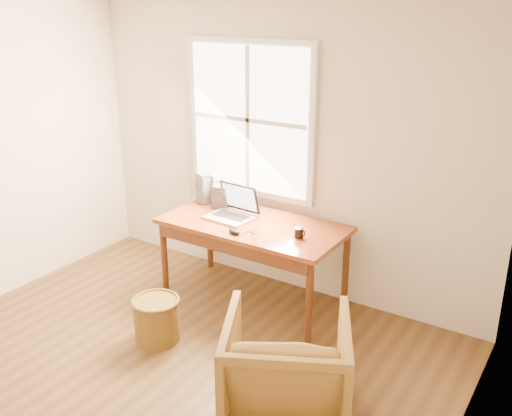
# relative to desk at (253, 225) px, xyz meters

# --- Properties ---
(room_shell) EXTENTS (4.04, 4.54, 2.64)m
(room_shell) POSITION_rel_desk_xyz_m (-0.02, -1.64, 0.59)
(room_shell) COLOR brown
(room_shell) RESTS_ON ground
(desk) EXTENTS (1.60, 0.80, 0.04)m
(desk) POSITION_rel_desk_xyz_m (0.00, 0.00, 0.00)
(desk) COLOR brown
(desk) RESTS_ON room_shell
(armchair) EXTENTS (1.05, 1.06, 0.73)m
(armchair) POSITION_rel_desk_xyz_m (1.01, -1.17, -0.37)
(armchair) COLOR brown
(armchair) RESTS_ON room_shell
(wicker_stool) EXTENTS (0.38, 0.38, 0.35)m
(wicker_stool) POSITION_rel_desk_xyz_m (-0.29, -0.96, -0.55)
(wicker_stool) COLOR brown
(wicker_stool) RESTS_ON room_shell
(laptop) EXTENTS (0.47, 0.49, 0.33)m
(laptop) POSITION_rel_desk_xyz_m (-0.23, -0.04, 0.18)
(laptop) COLOR #B8BBBF
(laptop) RESTS_ON desk
(mouse) EXTENTS (0.13, 0.10, 0.04)m
(mouse) POSITION_rel_desk_xyz_m (0.00, -0.29, 0.04)
(mouse) COLOR black
(mouse) RESTS_ON desk
(coffee_mug) EXTENTS (0.08, 0.08, 0.08)m
(coffee_mug) POSITION_rel_desk_xyz_m (0.49, -0.07, 0.06)
(coffee_mug) COLOR black
(coffee_mug) RESTS_ON desk
(cd_stack_a) EXTENTS (0.16, 0.15, 0.27)m
(cd_stack_a) POSITION_rel_desk_xyz_m (-0.62, 0.27, 0.16)
(cd_stack_a) COLOR silver
(cd_stack_a) RESTS_ON desk
(cd_stack_b) EXTENTS (0.15, 0.13, 0.21)m
(cd_stack_b) POSITION_rel_desk_xyz_m (-0.46, 0.17, 0.13)
(cd_stack_b) COLOR #28292D
(cd_stack_b) RESTS_ON desk
(cd_stack_c) EXTENTS (0.16, 0.15, 0.29)m
(cd_stack_c) POSITION_rel_desk_xyz_m (-0.68, 0.20, 0.17)
(cd_stack_c) COLOR gray
(cd_stack_c) RESTS_ON desk
(cd_stack_d) EXTENTS (0.17, 0.16, 0.17)m
(cd_stack_d) POSITION_rel_desk_xyz_m (-0.36, 0.36, 0.10)
(cd_stack_d) COLOR silver
(cd_stack_d) RESTS_ON desk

